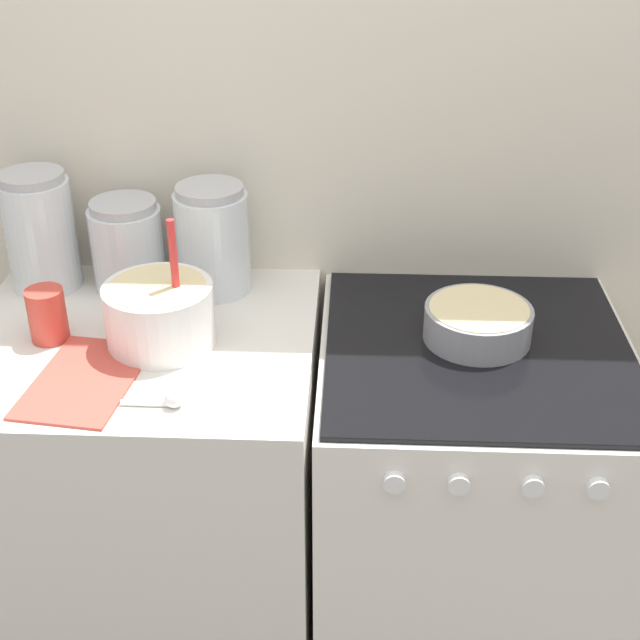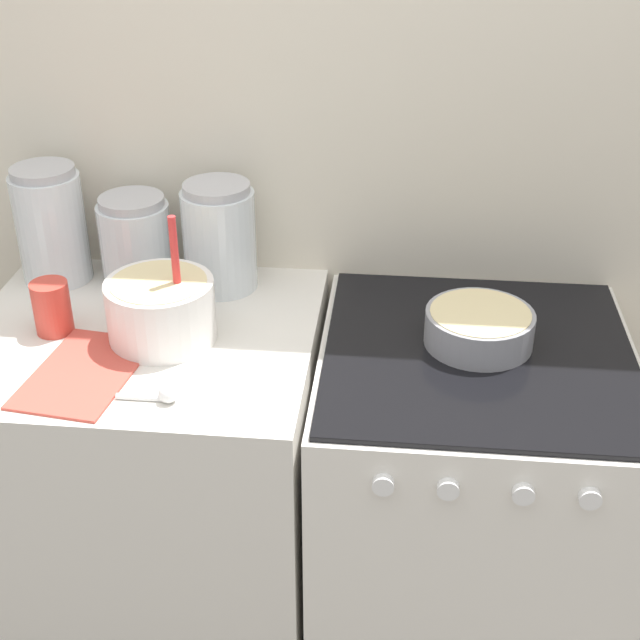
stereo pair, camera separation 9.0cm
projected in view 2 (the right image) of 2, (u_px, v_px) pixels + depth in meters
The scene contains 11 objects.
wall_back at pixel (330, 153), 2.03m from camera, with size 4.49×0.05×2.40m.
countertop_cabinet at pixel (158, 497), 2.12m from camera, with size 0.75×0.67×0.91m.
stove at pixel (461, 518), 2.06m from camera, with size 0.66×0.69×0.91m.
mixing_bowl at pixel (161, 306), 1.84m from camera, with size 0.22×0.22×0.28m.
baking_pan at pixel (479, 327), 1.84m from camera, with size 0.22×0.22×0.08m.
storage_jar_left at pixel (52, 232), 2.06m from camera, with size 0.16×0.16×0.28m.
storage_jar_middle at pixel (136, 247), 2.06m from camera, with size 0.16×0.16×0.21m.
storage_jar_right at pixel (220, 243), 2.03m from camera, with size 0.17×0.17×0.25m.
tin_can at pixel (52, 307), 1.87m from camera, with size 0.08×0.08×0.12m.
recipe_page at pixel (84, 372), 1.75m from camera, with size 0.23×0.32×0.01m.
measuring_spoon at pixel (162, 395), 1.67m from camera, with size 0.12×0.04×0.04m.
Camera 2 is at (0.17, -1.24, 1.88)m, focal length 50.00 mm.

